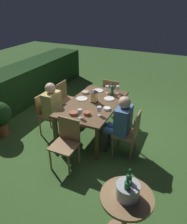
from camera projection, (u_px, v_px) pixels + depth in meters
name	position (u px, v px, depth m)	size (l,w,h in m)	color
ground_plane	(94.00, 132.00, 4.64)	(16.00, 16.00, 0.00)	#385B28
dining_table	(94.00, 105.00, 4.32)	(1.66, 0.98, 0.72)	brown
chair_side_right_b	(66.00, 98.00, 5.03)	(0.42, 0.40, 0.87)	#937047
chair_side_left_a	(130.00, 132.00, 3.78)	(0.42, 0.40, 0.87)	#937047
person_in_blue	(120.00, 123.00, 3.78)	(0.38, 0.47, 1.15)	#426699
chair_side_right_a	(48.00, 112.00, 4.44)	(0.42, 0.40, 0.87)	#937047
person_in_mustard	(55.00, 108.00, 4.29)	(0.38, 0.47, 1.15)	tan
chair_head_near	(66.00, 141.00, 3.55)	(0.40, 0.42, 0.87)	#937047
chair_head_far	(112.00, 94.00, 5.27)	(0.40, 0.42, 0.87)	#937047
lantern_centerpiece	(94.00, 95.00, 4.24)	(0.15, 0.15, 0.27)	black
green_bottle_on_table	(112.00, 90.00, 4.57)	(0.07, 0.07, 0.29)	#195128
wine_glass_a	(99.00, 109.00, 3.79)	(0.08, 0.08, 0.17)	silver
wine_glass_b	(112.00, 88.00, 4.65)	(0.08, 0.08, 0.17)	silver
wine_glass_c	(80.00, 112.00, 3.70)	(0.08, 0.08, 0.17)	silver
wine_glass_d	(107.00, 88.00, 4.66)	(0.08, 0.08, 0.17)	silver
wine_glass_e	(118.00, 88.00, 4.66)	(0.08, 0.08, 0.17)	silver
plate_a	(98.00, 91.00, 4.82)	(0.23, 0.23, 0.01)	silver
plate_b	(109.00, 99.00, 4.44)	(0.21, 0.21, 0.01)	white
plate_c	(82.00, 99.00, 4.44)	(0.23, 0.23, 0.01)	white
bowl_olives	(85.00, 92.00, 4.69)	(0.16, 0.16, 0.04)	#BCAD8E
bowl_bread	(87.00, 113.00, 3.84)	(0.13, 0.13, 0.06)	#9E5138
bowl_salad	(74.00, 113.00, 3.85)	(0.16, 0.16, 0.05)	#9E5138
bowl_dip	(107.00, 109.00, 4.01)	(0.13, 0.13, 0.04)	silver
side_table	(126.00, 210.00, 2.43)	(0.59, 0.59, 0.70)	#937047
ice_bucket	(128.00, 189.00, 2.27)	(0.26, 0.26, 0.34)	#B2B7BF
hedge_backdrop	(4.00, 93.00, 5.33)	(6.34, 0.86, 0.95)	#193816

